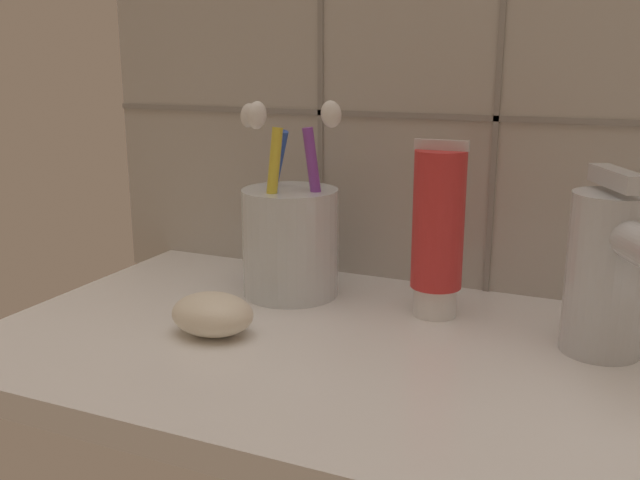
# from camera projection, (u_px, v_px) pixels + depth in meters

# --- Properties ---
(sink_counter) EXTENTS (0.64, 0.33, 0.02)m
(sink_counter) POSITION_uv_depth(u_px,v_px,m) (418.00, 366.00, 0.50)
(sink_counter) COLOR white
(sink_counter) RESTS_ON ground
(tile_wall_backsplash) EXTENTS (0.74, 0.02, 0.45)m
(tile_wall_backsplash) POSITION_uv_depth(u_px,v_px,m) (483.00, 51.00, 0.60)
(tile_wall_backsplash) COLOR #B7B2A8
(tile_wall_backsplash) RESTS_ON ground
(toothbrush_cup) EXTENTS (0.11, 0.09, 0.17)m
(toothbrush_cup) POSITION_uv_depth(u_px,v_px,m) (290.00, 238.00, 0.61)
(toothbrush_cup) COLOR silver
(toothbrush_cup) RESTS_ON sink_counter
(toothpaste_tube) EXTENTS (0.04, 0.04, 0.14)m
(toothpaste_tube) POSITION_uv_depth(u_px,v_px,m) (438.00, 231.00, 0.56)
(toothpaste_tube) COLOR white
(toothpaste_tube) RESTS_ON sink_counter
(sink_faucet) EXTENTS (0.08, 0.12, 0.13)m
(sink_faucet) POSITION_uv_depth(u_px,v_px,m) (612.00, 269.00, 0.48)
(sink_faucet) COLOR silver
(sink_faucet) RESTS_ON sink_counter
(soap_bar) EXTENTS (0.06, 0.05, 0.03)m
(soap_bar) POSITION_uv_depth(u_px,v_px,m) (212.00, 314.00, 0.53)
(soap_bar) COLOR silver
(soap_bar) RESTS_ON sink_counter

